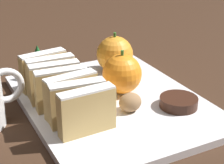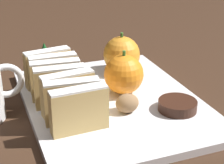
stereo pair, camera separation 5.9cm
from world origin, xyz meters
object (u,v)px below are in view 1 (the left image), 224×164
(walnut, at_px, (130,102))
(chocolate_cookie, at_px, (179,102))
(orange_near, at_px, (115,54))
(orange_far, at_px, (122,74))

(walnut, bearing_deg, chocolate_cookie, -16.75)
(orange_near, bearing_deg, orange_far, -109.91)
(orange_near, relative_size, chocolate_cookie, 1.29)
(orange_near, xyz_separation_m, walnut, (-0.05, -0.15, -0.02))
(orange_far, bearing_deg, chocolate_cookie, -58.58)
(walnut, distance_m, chocolate_cookie, 0.08)
(chocolate_cookie, bearing_deg, orange_far, 121.42)
(orange_far, relative_size, chocolate_cookie, 1.25)
(walnut, xyz_separation_m, chocolate_cookie, (0.07, -0.02, -0.01))
(orange_near, height_order, walnut, orange_near)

